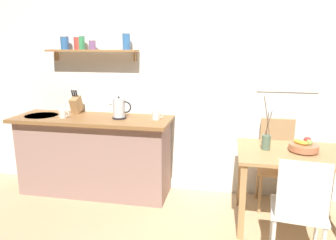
{
  "coord_description": "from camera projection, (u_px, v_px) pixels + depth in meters",
  "views": [
    {
      "loc": [
        0.55,
        -3.06,
        1.74
      ],
      "look_at": [
        -0.1,
        0.25,
        0.95
      ],
      "focal_mm": 34.4,
      "sensor_mm": 36.0,
      "label": 1
    }
  ],
  "objects": [
    {
      "name": "ground_plane",
      "position": [
        173.0,
        212.0,
        3.42
      ],
      "size": [
        14.0,
        14.0,
        0.0
      ],
      "primitive_type": "plane",
      "color": "tan"
    },
    {
      "name": "back_wall",
      "position": [
        201.0,
        80.0,
        3.7
      ],
      "size": [
        6.8,
        0.11,
        2.7
      ],
      "color": "white",
      "rests_on": "ground_plane"
    },
    {
      "name": "kitchen_counter",
      "position": [
        95.0,
        155.0,
        3.81
      ],
      "size": [
        1.83,
        0.63,
        0.93
      ],
      "color": "gray",
      "rests_on": "ground_plane"
    },
    {
      "name": "wall_shelf",
      "position": [
        89.0,
        46.0,
        3.7
      ],
      "size": [
        1.09,
        0.2,
        0.32
      ],
      "color": "#9E6B3D"
    },
    {
      "name": "dining_table",
      "position": [
        292.0,
        164.0,
        3.05
      ],
      "size": [
        1.01,
        0.76,
        0.76
      ],
      "color": "tan",
      "rests_on": "ground_plane"
    },
    {
      "name": "dining_chair_near",
      "position": [
        300.0,
        207.0,
        2.49
      ],
      "size": [
        0.46,
        0.45,
        0.92
      ],
      "color": "white",
      "rests_on": "ground_plane"
    },
    {
      "name": "dining_chair_far",
      "position": [
        276.0,
        160.0,
        3.51
      ],
      "size": [
        0.41,
        0.4,
        0.95
      ],
      "color": "tan",
      "rests_on": "ground_plane"
    },
    {
      "name": "fruit_bowl",
      "position": [
        304.0,
        146.0,
        3.03
      ],
      "size": [
        0.27,
        0.27,
        0.13
      ],
      "color": "#BC704C",
      "rests_on": "dining_table"
    },
    {
      "name": "twig_vase",
      "position": [
        266.0,
        141.0,
        3.08
      ],
      "size": [
        0.09,
        0.08,
        0.52
      ],
      "color": "#567056",
      "rests_on": "dining_table"
    },
    {
      "name": "electric_kettle",
      "position": [
        119.0,
        109.0,
        3.6
      ],
      "size": [
        0.25,
        0.16,
        0.25
      ],
      "color": "black",
      "rests_on": "kitchen_counter"
    },
    {
      "name": "knife_block",
      "position": [
        76.0,
        104.0,
        3.86
      ],
      "size": [
        0.09,
        0.19,
        0.29
      ],
      "color": "tan",
      "rests_on": "kitchen_counter"
    },
    {
      "name": "coffee_mug_by_sink",
      "position": [
        63.0,
        114.0,
        3.65
      ],
      "size": [
        0.12,
        0.08,
        0.09
      ],
      "color": "white",
      "rests_on": "kitchen_counter"
    },
    {
      "name": "coffee_mug_spare",
      "position": [
        156.0,
        115.0,
        3.56
      ],
      "size": [
        0.13,
        0.08,
        0.11
      ],
      "color": "white",
      "rests_on": "kitchen_counter"
    }
  ]
}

